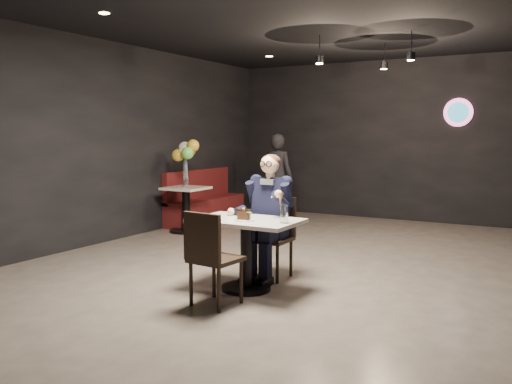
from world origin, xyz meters
The scene contains 17 objects.
floor centered at (0.00, 0.00, 0.00)m, with size 9.00×9.00×0.00m, color slate.
wall_sign centered at (0.80, 4.47, 2.00)m, with size 0.50×0.06×0.50m, color pink, non-canonical shape.
pendant_lights centered at (0.00, 2.00, 2.88)m, with size 1.40×1.20×0.36m, color black.
main_table centered at (-0.38, -0.91, 0.38)m, with size 1.10×0.70×0.75m, color silver.
chair_far centered at (-0.38, -0.36, 0.46)m, with size 0.42×0.46×0.92m, color black.
chair_near centered at (-0.38, -1.47, 0.46)m, with size 0.42×0.46×0.92m, color black.
seated_man centered at (-0.38, -0.36, 0.72)m, with size 0.60×0.80×1.44m, color black.
dessert_plate centered at (-0.32, -1.02, 0.76)m, with size 0.20×0.20×0.01m, color white.
cake_slice centered at (-0.36, -0.98, 0.81)m, with size 0.12×0.10×0.09m, color black.
mint_leaf centered at (-0.27, -1.02, 0.84)m, with size 0.07×0.04×0.01m, color #2C873C.
sundae_glass centered at (0.07, -0.93, 0.84)m, with size 0.08×0.08×0.18m, color silver.
wafer_cone centered at (0.04, -0.94, 0.99)m, with size 0.06×0.06×0.12m, color tan.
booth_bench centered at (-3.25, 2.49, 0.48)m, with size 0.48×1.93×0.96m, color #460F10.
side_table centered at (-2.95, 1.49, 0.40)m, with size 0.64×0.64×0.79m, color silver.
balloon_vase centered at (-2.95, 1.49, 0.83)m, with size 0.10×0.10×0.15m, color silver.
balloon_bunch centered at (-2.95, 1.49, 1.21)m, with size 0.37×0.37×0.61m, color gold.
passerby centered at (-2.20, 3.36, 0.81)m, with size 0.59×0.39×1.63m, color black.
Camera 1 is at (2.44, -5.68, 1.63)m, focal length 38.00 mm.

